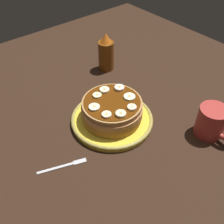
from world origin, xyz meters
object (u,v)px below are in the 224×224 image
at_px(banana_slice_1, 97,96).
at_px(banana_slice_5, 94,107).
at_px(banana_slice_0, 107,115).
at_px(syrup_bottle, 106,53).
at_px(banana_slice_7, 121,114).
at_px(coffee_mug, 212,122).
at_px(pancake_stack, 112,110).
at_px(banana_slice_6, 119,88).
at_px(fork, 65,165).
at_px(banana_slice_2, 129,97).
at_px(plate, 112,119).
at_px(banana_slice_4, 105,90).
at_px(banana_slice_3, 132,107).

relative_size(banana_slice_1, banana_slice_5, 0.83).
distance_m(banana_slice_0, syrup_bottle, 0.36).
distance_m(banana_slice_7, coffee_mug, 0.26).
distance_m(pancake_stack, banana_slice_0, 0.07).
bearing_deg(pancake_stack, banana_slice_6, 119.28).
bearing_deg(fork, syrup_bottle, 128.07).
xyz_separation_m(pancake_stack, fork, (0.05, -0.20, -0.05)).
distance_m(banana_slice_2, fork, 0.26).
relative_size(banana_slice_6, fork, 0.24).
relative_size(plate, banana_slice_1, 9.47).
distance_m(plate, banana_slice_7, 0.10).
relative_size(banana_slice_1, banana_slice_2, 0.76).
height_order(banana_slice_4, banana_slice_6, banana_slice_6).
height_order(plate, syrup_bottle, syrup_bottle).
bearing_deg(banana_slice_1, banana_slice_2, 46.25).
bearing_deg(banana_slice_5, banana_slice_4, 121.00).
bearing_deg(banana_slice_2, pancake_stack, -111.04).
relative_size(coffee_mug, fork, 0.93).
height_order(banana_slice_1, coffee_mug, coffee_mug).
relative_size(banana_slice_0, banana_slice_5, 0.85).
height_order(banana_slice_0, banana_slice_2, same).
bearing_deg(banana_slice_5, coffee_mug, 46.57).
relative_size(plate, banana_slice_6, 8.30).
bearing_deg(plate, banana_slice_4, 164.74).
height_order(banana_slice_0, banana_slice_7, banana_slice_7).
relative_size(pancake_stack, banana_slice_0, 6.91).
bearing_deg(banana_slice_2, syrup_bottle, 155.01).
bearing_deg(banana_slice_1, pancake_stack, 21.45).
xyz_separation_m(banana_slice_1, banana_slice_7, (0.11, 0.00, 0.00)).
height_order(pancake_stack, banana_slice_0, banana_slice_0).
bearing_deg(banana_slice_4, banana_slice_3, 5.02).
bearing_deg(fork, pancake_stack, 103.78).
distance_m(banana_slice_1, banana_slice_4, 0.03).
distance_m(banana_slice_0, fork, 0.17).
relative_size(plate, banana_slice_0, 9.25).
bearing_deg(banana_slice_1, banana_slice_0, -20.49).
bearing_deg(coffee_mug, banana_slice_1, -142.48).
bearing_deg(banana_slice_1, coffee_mug, 37.52).
bearing_deg(banana_slice_2, banana_slice_1, -133.75).
distance_m(pancake_stack, banana_slice_7, 0.07).
bearing_deg(banana_slice_7, banana_slice_5, -150.97).
xyz_separation_m(banana_slice_7, syrup_bottle, (-0.30, 0.19, -0.02)).
distance_m(coffee_mug, syrup_bottle, 0.46).
relative_size(plate, syrup_bottle, 1.70).
distance_m(banana_slice_3, syrup_bottle, 0.34).
xyz_separation_m(fork, syrup_bottle, (-0.29, 0.37, 0.06)).
height_order(banana_slice_4, banana_slice_7, same).
distance_m(banana_slice_5, coffee_mug, 0.33).
xyz_separation_m(banana_slice_0, banana_slice_4, (-0.09, 0.06, 0.00)).
bearing_deg(banana_slice_0, syrup_bottle, 141.53).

